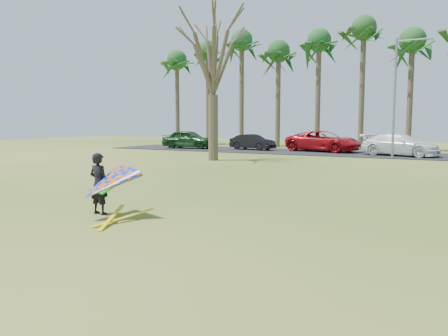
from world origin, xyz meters
The scene contains 16 objects.
ground centered at (0.00, 0.00, 0.00)m, with size 100.00×100.00×0.00m, color #235412.
parking_strip centered at (0.00, 25.00, 0.03)m, with size 46.00×7.00×0.06m, color black.
palm_0 centered at (-22.00, 31.00, 9.17)m, with size 4.84×4.84×10.84m.
palm_1 centered at (-18.00, 31.00, 9.85)m, with size 4.84×4.84×11.54m.
palm_2 centered at (-14.00, 31.00, 10.52)m, with size 4.84×4.84×12.24m.
palm_3 centered at (-10.00, 31.00, 9.17)m, with size 4.84×4.84×10.84m.
palm_4 centered at (-6.00, 31.00, 9.85)m, with size 4.84×4.84×11.54m.
palm_5 centered at (-2.00, 31.00, 10.52)m, with size 4.84×4.84×12.24m.
palm_6 centered at (2.00, 31.00, 9.17)m, with size 4.84×4.84×10.84m.
bare_tree_left centered at (-8.00, 15.00, 6.92)m, with size 6.60×6.60×9.70m.
streetlight centered at (2.16, 22.00, 4.46)m, with size 2.28×0.18×8.00m.
car_0 centered at (-16.05, 24.26, 0.90)m, with size 1.99×4.94×1.68m, color #183C1A.
car_1 centered at (-9.99, 25.19, 0.73)m, with size 1.43×4.09×1.35m, color black.
car_2 centered at (-3.92, 25.92, 0.91)m, with size 2.81×6.10×1.70m, color #AA0D15.
car_3 centered at (2.22, 24.10, 0.84)m, with size 2.20×5.40×1.57m, color white.
kite_flyer centered at (-1.83, -1.11, 0.85)m, with size 2.13×2.39×2.02m.
Camera 1 is at (6.31, -9.39, 2.48)m, focal length 35.00 mm.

